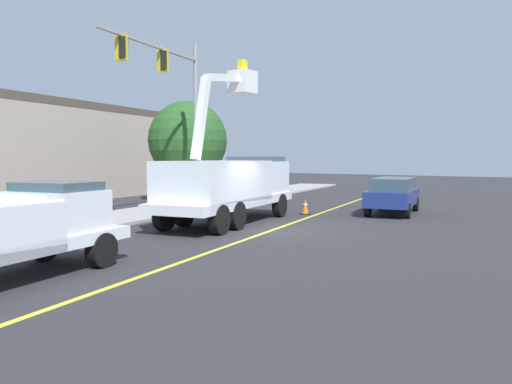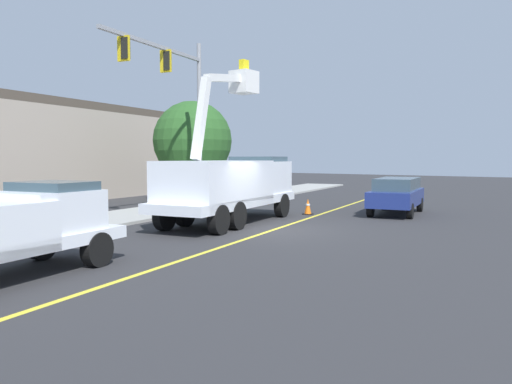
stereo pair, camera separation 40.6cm
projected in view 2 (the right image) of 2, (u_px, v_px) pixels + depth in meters
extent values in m
plane|color=#2D2D30|center=(270.00, 231.00, 17.77)|extent=(120.00, 120.00, 0.00)
cube|color=#9E9E99|center=(111.00, 219.00, 20.92)|extent=(59.47, 15.77, 0.12)
cube|color=yellow|center=(270.00, 231.00, 17.77)|extent=(48.98, 10.36, 0.01)
cube|color=white|center=(229.00, 201.00, 19.82)|extent=(8.54, 4.12, 0.36)
cube|color=white|center=(257.00, 179.00, 22.14)|extent=(3.05, 2.84, 1.60)
cube|color=#384C56|center=(259.00, 164.00, 22.27)|extent=(2.19, 2.42, 0.64)
cube|color=white|center=(216.00, 184.00, 18.89)|extent=(5.65, 3.52, 1.80)
cube|color=white|center=(201.00, 118.00, 17.70)|extent=(1.00, 0.40, 3.03)
cube|color=white|center=(226.00, 78.00, 19.01)|extent=(2.65, 0.60, 0.60)
cube|color=white|center=(244.00, 82.00, 20.13)|extent=(0.90, 0.90, 0.90)
cube|color=yellow|center=(244.00, 67.00, 20.09)|extent=(0.36, 0.24, 0.60)
cylinder|color=black|center=(237.00, 203.00, 22.92)|extent=(1.09, 0.55, 1.04)
cylinder|color=black|center=(282.00, 205.00, 21.96)|extent=(1.09, 0.55, 1.04)
cylinder|color=black|center=(185.00, 213.00, 19.00)|extent=(1.09, 0.55, 1.04)
cylinder|color=black|center=(237.00, 216.00, 18.04)|extent=(1.09, 0.55, 1.04)
cylinder|color=black|center=(165.00, 216.00, 17.82)|extent=(1.09, 0.55, 1.04)
cylinder|color=black|center=(219.00, 220.00, 16.86)|extent=(1.09, 0.55, 1.04)
cube|color=white|center=(2.00, 245.00, 10.62)|extent=(5.91, 3.20, 0.30)
cube|color=white|center=(47.00, 214.00, 11.69)|extent=(2.37, 2.30, 1.10)
cube|color=#384C56|center=(53.00, 193.00, 11.84)|extent=(1.68, 2.00, 0.56)
cylinder|color=black|center=(41.00, 244.00, 12.71)|extent=(0.88, 0.47, 0.84)
cylinder|color=black|center=(97.00, 249.00, 11.90)|extent=(0.88, 0.47, 0.84)
cube|color=navy|center=(397.00, 197.00, 23.07)|extent=(5.09, 2.84, 0.70)
cube|color=#384C56|center=(397.00, 184.00, 23.16)|extent=(3.72, 2.34, 0.60)
cylinder|color=black|center=(410.00, 211.00, 21.26)|extent=(0.71, 0.37, 0.68)
cylinder|color=black|center=(370.00, 209.00, 21.99)|extent=(0.71, 0.37, 0.68)
cylinder|color=black|center=(420.00, 205.00, 24.20)|extent=(0.71, 0.37, 0.68)
cylinder|color=black|center=(385.00, 203.00, 24.94)|extent=(0.71, 0.37, 0.68)
cube|color=black|center=(308.00, 214.00, 22.96)|extent=(0.40, 0.40, 0.04)
cone|color=orange|center=(308.00, 206.00, 22.94)|extent=(0.32, 0.32, 0.70)
cylinder|color=white|center=(308.00, 205.00, 22.93)|extent=(0.20, 0.20, 0.08)
cylinder|color=gray|center=(200.00, 127.00, 25.17)|extent=(0.22, 0.22, 8.40)
cube|color=gray|center=(156.00, 46.00, 21.72)|extent=(7.01, 1.61, 0.16)
cube|color=gold|center=(166.00, 61.00, 22.41)|extent=(0.23, 0.57, 1.00)
cube|color=black|center=(168.00, 61.00, 22.36)|extent=(0.26, 0.35, 0.84)
cube|color=gold|center=(124.00, 49.00, 19.83)|extent=(0.23, 0.57, 1.00)
cube|color=black|center=(126.00, 48.00, 19.79)|extent=(0.26, 0.35, 0.84)
cube|color=#A89989|center=(31.00, 155.00, 29.74)|extent=(23.84, 10.76, 5.57)
cube|color=#4C4238|center=(29.00, 105.00, 29.53)|extent=(23.84, 10.76, 0.50)
cylinder|color=brown|center=(193.00, 185.00, 29.85)|extent=(0.32, 0.32, 2.03)
sphere|color=#285623|center=(193.00, 140.00, 29.66)|extent=(4.73, 4.73, 4.73)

